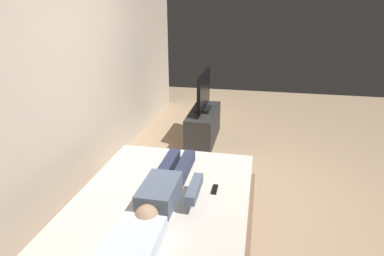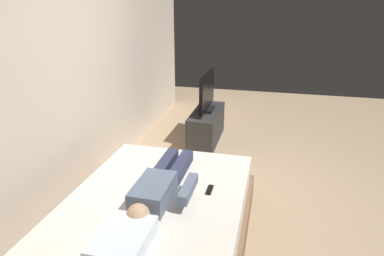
{
  "view_description": "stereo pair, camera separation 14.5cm",
  "coord_description": "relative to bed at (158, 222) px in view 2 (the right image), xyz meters",
  "views": [
    {
      "loc": [
        -3.26,
        -0.32,
        2.12
      ],
      "look_at": [
        0.41,
        0.44,
        0.69
      ],
      "focal_mm": 31.55,
      "sensor_mm": 36.0,
      "label": 1
    },
    {
      "loc": [
        -3.22,
        -0.46,
        2.12
      ],
      "look_at": [
        0.41,
        0.44,
        0.69
      ],
      "focal_mm": 31.55,
      "sensor_mm": 36.0,
      "label": 2
    }
  ],
  "objects": [
    {
      "name": "ground_plane",
      "position": [
        0.86,
        -0.44,
        -0.26
      ],
      "size": [
        10.0,
        10.0,
        0.0
      ],
      "primitive_type": "plane",
      "color": "tan"
    },
    {
      "name": "back_wall",
      "position": [
        1.26,
        1.22,
        1.14
      ],
      "size": [
        6.4,
        0.1,
        2.8
      ],
      "primitive_type": "cube",
      "color": "beige",
      "rests_on": "ground"
    },
    {
      "name": "bed",
      "position": [
        0.0,
        0.0,
        0.0
      ],
      "size": [
        1.99,
        1.55,
        0.54
      ],
      "color": "brown",
      "rests_on": "ground"
    },
    {
      "name": "pillow",
      "position": [
        -0.68,
        -0.0,
        0.34
      ],
      "size": [
        0.48,
        0.34,
        0.12
      ],
      "primitive_type": "cube",
      "color": "white",
      "rests_on": "bed"
    },
    {
      "name": "person",
      "position": [
        0.03,
        -0.02,
        0.36
      ],
      "size": [
        1.26,
        0.46,
        0.18
      ],
      "color": "slate",
      "rests_on": "bed"
    },
    {
      "name": "remote",
      "position": [
        0.18,
        -0.43,
        0.29
      ],
      "size": [
        0.15,
        0.04,
        0.02
      ],
      "primitive_type": "cube",
      "color": "black",
      "rests_on": "bed"
    },
    {
      "name": "tv_stand",
      "position": [
        2.53,
        0.08,
        -0.01
      ],
      "size": [
        1.1,
        0.4,
        0.5
      ],
      "primitive_type": "cube",
      "color": "#2D2D2D",
      "rests_on": "ground"
    },
    {
      "name": "tv",
      "position": [
        2.53,
        0.08,
        0.52
      ],
      "size": [
        0.88,
        0.2,
        0.59
      ],
      "color": "black",
      "rests_on": "tv_stand"
    }
  ]
}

